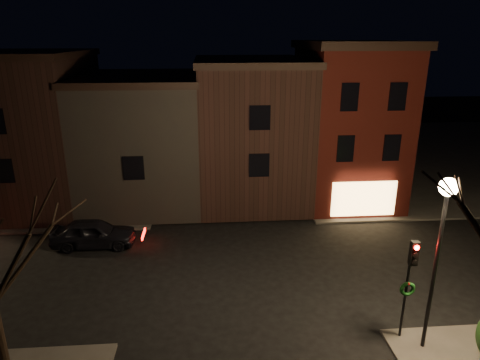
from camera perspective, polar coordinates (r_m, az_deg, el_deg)
name	(u,v)px	position (r m, az deg, el deg)	size (l,w,h in m)	color
ground	(241,270)	(21.40, 0.14, -11.97)	(120.00, 120.00, 0.00)	black
sidewalk_far_right	(430,154)	(45.28, 24.05, 3.17)	(30.00, 30.00, 0.12)	#2D2B28
sidewalk_far_left	(1,163)	(43.94, -29.24, 1.96)	(30.00, 30.00, 0.12)	#2D2B28
corner_building	(348,122)	(29.91, 14.22, 7.50)	(6.50, 8.50, 10.50)	#45100C
row_building_a	(250,129)	(29.63, 1.41, 6.85)	(7.30, 10.30, 9.40)	black
row_building_b	(144,138)	(29.89, -12.63, 5.52)	(7.80, 10.30, 8.40)	black
row_building_c	(33,129)	(31.60, -25.92, 6.19)	(7.30, 10.30, 9.90)	black
street_lamp_near	(443,219)	(15.63, 25.47, -4.73)	(0.60, 0.60, 6.48)	black
traffic_signal	(410,275)	(16.75, 21.69, -11.68)	(0.58, 0.38, 4.05)	black
parked_car_a	(94,233)	(24.65, -18.92, -6.71)	(1.79, 4.45, 1.52)	black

